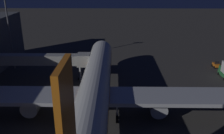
% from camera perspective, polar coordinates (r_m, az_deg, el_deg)
% --- Properties ---
extents(ground_plane, '(320.00, 320.00, 0.00)m').
position_cam_1_polar(ground_plane, '(56.02, -3.19, -5.89)').
color(ground_plane, '#383533').
extents(airliner_at_gate, '(59.08, 59.24, 19.16)m').
position_cam_1_polar(airliner_at_gate, '(43.49, -4.33, -6.24)').
color(airliner_at_gate, silver).
rests_on(airliner_at_gate, ground_plane).
extents(jet_bridge, '(24.07, 3.40, 7.05)m').
position_cam_1_polar(jet_bridge, '(62.26, -14.71, 1.71)').
color(jet_bridge, '#9E9E99').
rests_on(jet_bridge, ground_plane).
extents(apron_floodlight_mast, '(2.90, 0.50, 20.54)m').
position_cam_1_polar(apron_floodlight_mast, '(72.44, -23.34, 8.42)').
color(apron_floodlight_mast, '#59595E').
rests_on(apron_floodlight_mast, ground_plane).
extents(pushback_tug, '(1.86, 2.38, 1.95)m').
position_cam_1_polar(pushback_tug, '(76.77, 23.56, 0.46)').
color(pushback_tug, orange).
rests_on(pushback_tug, ground_plane).
extents(traffic_cone_nose_port, '(0.36, 0.36, 0.55)m').
position_cam_1_polar(traffic_cone_nose_port, '(71.51, -0.53, 0.40)').
color(traffic_cone_nose_port, orange).
rests_on(traffic_cone_nose_port, ground_plane).
extents(traffic_cone_nose_starboard, '(0.36, 0.36, 0.55)m').
position_cam_1_polar(traffic_cone_nose_starboard, '(71.75, -4.04, 0.42)').
color(traffic_cone_nose_starboard, orange).
rests_on(traffic_cone_nose_starboard, ground_plane).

